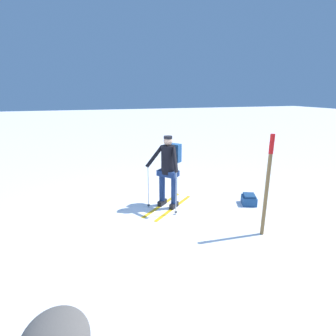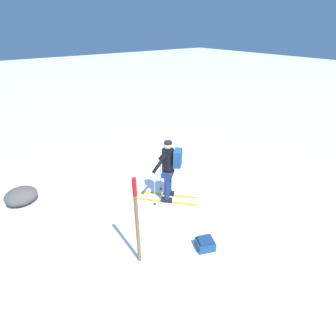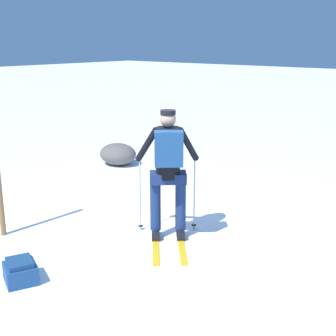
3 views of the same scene
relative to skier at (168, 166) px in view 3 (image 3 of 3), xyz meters
The scene contains 4 objects.
ground_plane 1.30m from the skier, 21.17° to the right, with size 80.00×80.00×0.00m, color white.
skier is the anchor object (origin of this frame).
dropped_backpack 2.31m from the skier, 75.48° to the left, with size 0.50×0.48×0.27m.
rock_boulder 4.31m from the skier, 34.50° to the right, with size 0.88×0.74×0.48m, color #5B5651.
Camera 3 is at (-4.63, 4.97, 2.74)m, focal length 50.00 mm.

